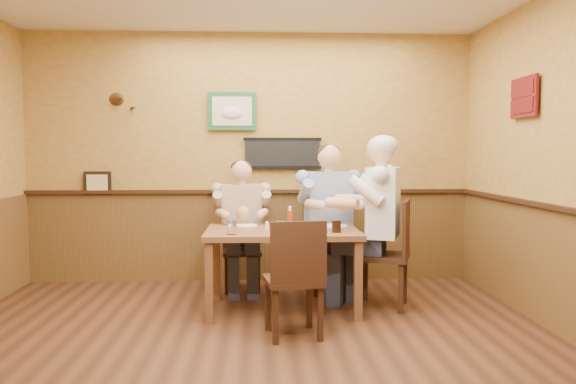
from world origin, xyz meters
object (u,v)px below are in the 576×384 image
object	(u,v)px
diner_tan_shirt	(242,232)
water_glass_left	(232,227)
diner_white_elder	(383,231)
chair_back_left	(242,250)
diner_blue_polo	(328,226)
hot_sauce_bottle	(290,219)
chair_near_side	(293,277)
chair_right_end	(383,254)
pepper_shaker	(276,226)
dining_table	(282,239)
cola_tumbler	(336,226)
salt_shaker	(267,226)
chair_back_right	(328,246)
water_glass_mid	(281,228)

from	to	relation	value
diner_tan_shirt	water_glass_left	distance (m)	1.06
diner_white_elder	chair_back_left	bearing A→B (deg)	-98.22
diner_blue_polo	hot_sauce_bottle	distance (m)	0.79
chair_near_side	chair_right_end	bearing A→B (deg)	-146.92
chair_near_side	pepper_shaker	bearing A→B (deg)	-88.79
chair_near_side	diner_blue_polo	size ratio (longest dim) A/B	0.68
dining_table	cola_tumbler	bearing A→B (deg)	-24.28
chair_near_side	cola_tumbler	xyz separation A→B (m)	(0.42, 0.54, 0.33)
chair_back_left	salt_shaker	distance (m)	0.92
chair_near_side	water_glass_left	bearing A→B (deg)	-51.63
dining_table	diner_blue_polo	xyz separation A→B (m)	(0.51, 0.66, 0.04)
chair_back_left	chair_right_end	size ratio (longest dim) A/B	0.85
chair_back_right	chair_right_end	distance (m)	0.76
dining_table	salt_shaker	xyz separation A→B (m)	(-0.14, -0.05, 0.13)
pepper_shaker	diner_tan_shirt	bearing A→B (deg)	111.80
water_glass_left	salt_shaker	distance (m)	0.39
chair_right_end	diner_blue_polo	size ratio (longest dim) A/B	0.73
chair_right_end	salt_shaker	size ratio (longest dim) A/B	12.74
chair_near_side	diner_tan_shirt	size ratio (longest dim) A/B	0.76
dining_table	hot_sauce_bottle	size ratio (longest dim) A/B	7.26
dining_table	diner_tan_shirt	xyz separation A→B (m)	(-0.40, 0.75, -0.04)
dining_table	diner_tan_shirt	bearing A→B (deg)	117.95
chair_back_right	pepper_shaker	world-z (taller)	chair_back_right
cola_tumbler	salt_shaker	xyz separation A→B (m)	(-0.62, 0.16, -0.01)
diner_blue_polo	diner_white_elder	distance (m)	0.76
chair_back_left	diner_tan_shirt	size ratio (longest dim) A/B	0.70
chair_right_end	hot_sauce_bottle	size ratio (longest dim) A/B	5.28
dining_table	water_glass_left	distance (m)	0.56
chair_near_side	dining_table	bearing A→B (deg)	-94.47
chair_right_end	chair_near_side	world-z (taller)	chair_right_end
chair_near_side	water_glass_mid	xyz separation A→B (m)	(-0.08, 0.46, 0.34)
diner_tan_shirt	dining_table	bearing A→B (deg)	-65.91
hot_sauce_bottle	pepper_shaker	bearing A→B (deg)	-135.82
dining_table	cola_tumbler	world-z (taller)	cola_tumbler
hot_sauce_bottle	salt_shaker	world-z (taller)	hot_sauce_bottle
salt_shaker	chair_back_right	bearing A→B (deg)	47.68
chair_back_left	hot_sauce_bottle	xyz separation A→B (m)	(0.47, -0.73, 0.41)
dining_table	hot_sauce_bottle	world-z (taller)	hot_sauce_bottle
water_glass_left	chair_near_side	bearing A→B (deg)	-42.91
water_glass_mid	cola_tumbler	xyz separation A→B (m)	(0.50, 0.09, -0.00)
diner_tan_shirt	salt_shaker	size ratio (longest dim) A/B	15.52
dining_table	pepper_shaker	bearing A→B (deg)	-120.80
chair_back_right	chair_near_side	distance (m)	1.49
chair_near_side	pepper_shaker	distance (m)	0.74
chair_right_end	diner_white_elder	distance (m)	0.22
diner_tan_shirt	salt_shaker	bearing A→B (deg)	-76.07
water_glass_left	salt_shaker	world-z (taller)	water_glass_left
diner_tan_shirt	diner_white_elder	world-z (taller)	diner_white_elder
salt_shaker	pepper_shaker	bearing A→B (deg)	-30.53
water_glass_left	diner_tan_shirt	bearing A→B (deg)	87.21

